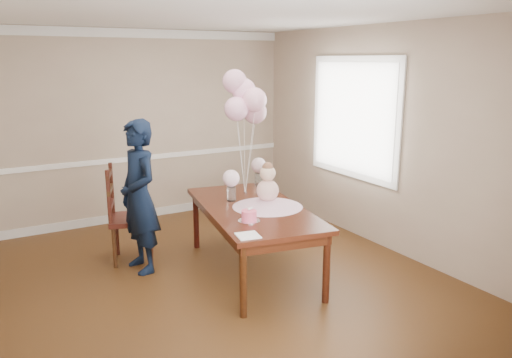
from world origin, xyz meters
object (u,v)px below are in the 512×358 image
object	(u,v)px
dining_table_top	(253,209)
dining_chair_seat	(132,219)
woman	(139,197)
birthday_cake	(249,215)

from	to	relation	value
dining_table_top	dining_chair_seat	bearing A→B (deg)	146.54
dining_table_top	dining_chair_seat	xyz separation A→B (m)	(-1.04, 0.98, -0.22)
dining_chair_seat	woman	world-z (taller)	woman
dining_chair_seat	woman	size ratio (longest dim) A/B	0.29
birthday_cake	woman	xyz separation A→B (m)	(-0.76, 1.08, 0.03)
dining_table_top	dining_chair_seat	distance (m)	1.45
dining_chair_seat	woman	distance (m)	0.46
dining_table_top	woman	world-z (taller)	woman
dining_table_top	woman	bearing A→B (deg)	157.06
dining_chair_seat	birthday_cake	bearing A→B (deg)	-42.44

